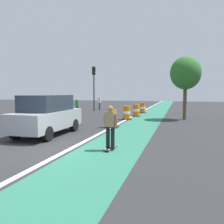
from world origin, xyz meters
TOP-DOWN VIEW (x-y plane):
  - ground_plane at (0.00, 0.00)m, footprint 100.00×100.00m
  - bike_lane_strip at (2.40, 12.00)m, footprint 2.50×80.00m
  - lane_divider_stripe at (0.90, 12.00)m, footprint 0.20×80.00m
  - skateboarder_on_lane at (2.44, 0.56)m, footprint 0.57×0.82m
  - parked_suv_nearest at (-1.57, 2.74)m, footprint 1.97×4.63m
  - traffic_barrel_front at (0.95, 6.11)m, footprint 0.73×0.73m
  - traffic_barrel_mid at (0.90, 10.49)m, footprint 0.73×0.73m
  - traffic_barrel_back at (1.18, 13.18)m, footprint 0.73×0.73m
  - traffic_barrel_far at (1.25, 16.72)m, footprint 0.73×0.73m
  - traffic_light_corner at (-4.59, 17.82)m, footprint 0.41×0.32m
  - pedestrian_crossing at (-4.63, 19.83)m, footprint 0.34×0.20m
  - pedestrian_waiting at (-4.73, 13.38)m, footprint 0.34×0.20m
  - street_tree_sidewalk at (5.35, 11.77)m, footprint 2.40×2.40m

SIDE VIEW (x-z plane):
  - ground_plane at x=0.00m, z-range 0.00..0.00m
  - bike_lane_strip at x=2.40m, z-range 0.00..0.01m
  - lane_divider_stripe at x=0.90m, z-range 0.00..0.01m
  - traffic_barrel_front at x=0.95m, z-range -0.01..1.08m
  - traffic_barrel_mid at x=0.90m, z-range -0.01..1.08m
  - traffic_barrel_back at x=1.18m, z-range -0.01..1.08m
  - traffic_barrel_far at x=1.25m, z-range -0.01..1.08m
  - pedestrian_crossing at x=-4.63m, z-range 0.06..1.67m
  - pedestrian_waiting at x=-4.73m, z-range 0.06..1.67m
  - skateboarder_on_lane at x=2.44m, z-range 0.07..1.76m
  - parked_suv_nearest at x=-1.57m, z-range 0.02..2.06m
  - traffic_light_corner at x=-4.59m, z-range 0.95..6.05m
  - street_tree_sidewalk at x=5.35m, z-range 1.17..6.17m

